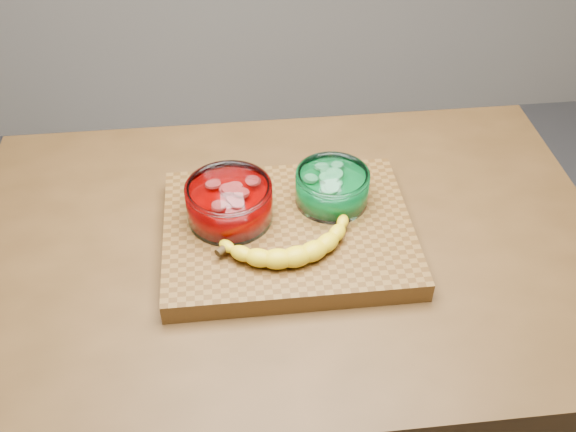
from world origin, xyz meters
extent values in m
cube|color=#523518|center=(0.00, 0.00, 0.45)|extent=(1.20, 0.80, 0.90)
cube|color=brown|center=(0.00, 0.00, 0.92)|extent=(0.45, 0.35, 0.04)
cylinder|color=white|center=(-0.10, 0.03, 0.98)|extent=(0.16, 0.16, 0.07)
cylinder|color=#BA0000|center=(-0.10, 0.03, 0.97)|extent=(0.13, 0.13, 0.04)
cylinder|color=#EC4D4A|center=(-0.10, 0.03, 1.00)|extent=(0.13, 0.13, 0.02)
cylinder|color=white|center=(0.09, 0.06, 0.97)|extent=(0.14, 0.14, 0.06)
cylinder|color=#099335|center=(0.09, 0.06, 0.96)|extent=(0.12, 0.12, 0.04)
cylinder|color=#6AE385|center=(0.09, 0.06, 0.99)|extent=(0.11, 0.11, 0.02)
camera|label=1|loc=(-0.09, -0.85, 1.73)|focal=40.00mm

